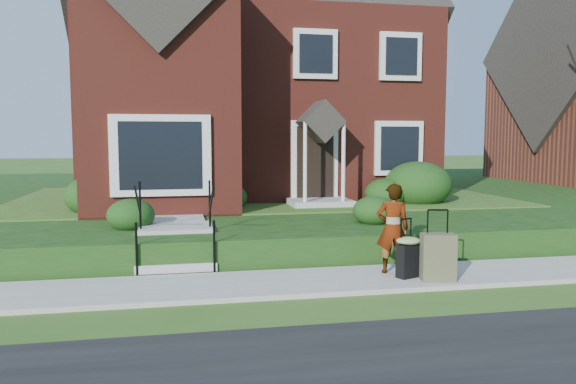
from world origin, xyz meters
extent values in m
plane|color=#2D5119|center=(0.00, 0.00, 0.00)|extent=(120.00, 120.00, 0.00)
cube|color=#9E9B93|center=(0.00, 0.00, 0.04)|extent=(60.00, 1.60, 0.08)
cube|color=black|center=(4.00, 10.90, 0.30)|extent=(44.00, 20.00, 0.60)
cube|color=#9E9B93|center=(-2.50, 5.00, 0.63)|extent=(1.20, 6.00, 0.06)
cube|color=maroon|center=(0.00, 10.00, 3.30)|extent=(10.00, 8.00, 5.40)
cube|color=maroon|center=(-2.80, 5.20, 3.30)|extent=(3.60, 2.40, 5.40)
cube|color=silver|center=(-2.80, 4.05, 2.00)|extent=(2.20, 0.30, 1.80)
cube|color=black|center=(1.20, 5.94, 1.65)|extent=(1.00, 0.12, 2.10)
cube|color=black|center=(3.60, 5.95, 2.10)|extent=(1.40, 0.10, 1.50)
cube|color=#9E9B93|center=(-2.50, 1.00, 0.15)|extent=(1.40, 0.30, 0.15)
cube|color=#9E9B93|center=(-2.50, 1.30, 0.30)|extent=(1.40, 0.30, 0.15)
cube|color=#9E9B93|center=(-2.50, 1.60, 0.45)|extent=(1.40, 0.30, 0.15)
cube|color=#9E9B93|center=(-2.50, 1.90, 0.60)|extent=(1.40, 0.30, 0.15)
cube|color=#9E9B93|center=(-2.50, 2.45, 0.60)|extent=(1.40, 0.80, 0.15)
cylinder|color=black|center=(-3.15, 0.85, 0.53)|extent=(0.04, 0.04, 0.90)
cylinder|color=black|center=(-3.15, 2.05, 1.13)|extent=(0.04, 0.04, 0.90)
cylinder|color=black|center=(-1.85, 0.85, 0.53)|extent=(0.04, 0.04, 0.90)
cylinder|color=black|center=(-1.85, 2.05, 1.13)|extent=(0.04, 0.04, 0.90)
ellipsoid|color=#15340F|center=(-4.41, 5.32, 1.10)|extent=(1.43, 1.43, 1.00)
ellipsoid|color=#15340F|center=(-1.21, 5.46, 0.95)|extent=(1.00, 1.00, 0.70)
ellipsoid|color=#15340F|center=(3.01, 5.40, 0.99)|extent=(1.12, 1.12, 0.78)
ellipsoid|color=#15340F|center=(4.01, 5.55, 1.24)|extent=(1.84, 1.84, 1.29)
ellipsoid|color=#15340F|center=(-3.37, 2.67, 0.93)|extent=(0.94, 0.94, 0.66)
ellipsoid|color=#15340F|center=(1.61, 2.40, 0.92)|extent=(0.91, 0.91, 0.64)
imported|color=#999999|center=(1.14, 0.17, 0.85)|extent=(0.64, 0.50, 1.54)
cube|color=black|center=(1.28, -0.18, 0.36)|extent=(0.42, 0.33, 0.56)
cylinder|color=black|center=(1.28, -0.18, 1.06)|extent=(0.22, 0.11, 0.03)
cylinder|color=black|center=(1.17, -0.18, 0.85)|extent=(0.02, 0.02, 0.42)
cylinder|color=black|center=(1.39, -0.18, 0.85)|extent=(0.02, 0.02, 0.42)
cylinder|color=black|center=(1.15, -0.18, 0.11)|extent=(0.06, 0.07, 0.06)
cylinder|color=black|center=(1.41, -0.18, 0.11)|extent=(0.06, 0.07, 0.06)
ellipsoid|color=#85A45E|center=(1.28, -0.18, 0.70)|extent=(0.50, 0.46, 0.13)
cube|color=brown|center=(1.67, -0.48, 0.47)|extent=(0.59, 0.40, 0.77)
cylinder|color=black|center=(1.67, -0.48, 1.23)|extent=(0.32, 0.09, 0.03)
cylinder|color=black|center=(1.51, -0.48, 1.04)|extent=(0.02, 0.02, 0.38)
cylinder|color=black|center=(1.83, -0.48, 1.04)|extent=(0.02, 0.02, 0.38)
cylinder|color=black|center=(1.48, -0.48, 0.11)|extent=(0.05, 0.07, 0.06)
cylinder|color=black|center=(1.86, -0.48, 0.11)|extent=(0.05, 0.07, 0.06)
camera|label=1|loc=(-2.45, -8.76, 2.40)|focal=35.00mm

